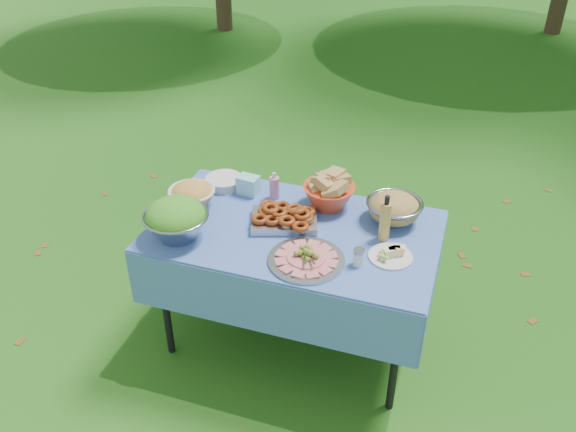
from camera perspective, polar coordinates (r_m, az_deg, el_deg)
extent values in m
plane|color=#0C3B0A|center=(3.61, 0.50, -11.24)|extent=(80.00, 80.00, 0.00)
cube|color=#84B4FF|center=(3.35, 0.53, -6.61)|extent=(1.46, 0.86, 0.76)
cylinder|color=silver|center=(3.50, -6.02, 3.23)|extent=(0.24, 0.24, 0.05)
cube|color=#91D7DD|center=(3.40, -3.72, 2.91)|extent=(0.13, 0.10, 0.11)
cylinder|color=pink|center=(3.34, -1.28, 2.87)|extent=(0.07, 0.07, 0.16)
cube|color=#ABAAAF|center=(3.14, -0.36, -0.12)|extent=(0.40, 0.33, 0.08)
cylinder|color=#A1A2A8|center=(2.88, 1.73, -3.57)|extent=(0.41, 0.41, 0.08)
cylinder|color=gold|center=(3.02, 9.09, -0.19)|extent=(0.06, 0.06, 0.25)
cylinder|color=silver|center=(2.96, 9.61, -3.38)|extent=(0.28, 0.28, 0.06)
cylinder|color=silver|center=(2.88, 6.64, -3.84)|extent=(0.07, 0.07, 0.09)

